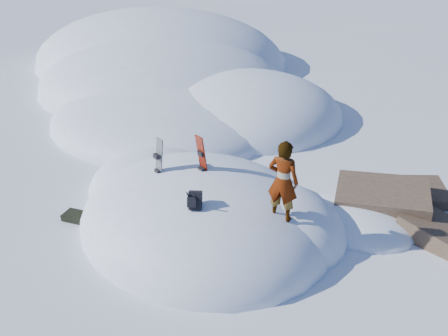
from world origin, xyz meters
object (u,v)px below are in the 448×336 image
Objects in this scene: snowboard_red at (203,163)px; snowboard_dark at (158,165)px; backpack at (195,201)px; person at (283,181)px.

snowboard_red is 1.15m from snowboard_dark.
backpack is at bearing -6.51° from snowboard_dark.
person is at bearing 10.42° from snowboard_red.
snowboard_dark is at bearing 125.57° from backpack.
person is at bearing 22.52° from snowboard_dark.
person reaches higher than snowboard_red.
person reaches higher than snowboard_dark.
snowboard_red is at bearing 48.78° from snowboard_dark.
snowboard_red is 1.62m from backpack.
person reaches higher than backpack.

